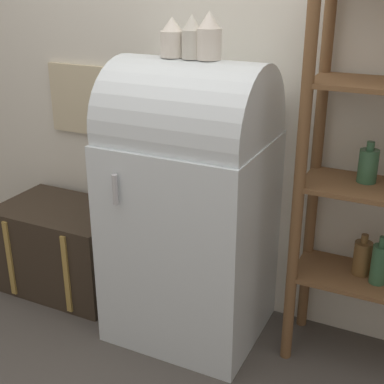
{
  "coord_description": "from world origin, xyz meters",
  "views": [
    {
      "loc": [
        1.02,
        -1.83,
        1.69
      ],
      "look_at": [
        0.01,
        0.24,
        0.75
      ],
      "focal_mm": 50.0,
      "sensor_mm": 36.0,
      "label": 1
    }
  ],
  "objects": [
    {
      "name": "vase_right",
      "position": [
        0.09,
        0.24,
        1.45
      ],
      "size": [
        0.11,
        0.11,
        0.19
      ],
      "color": "silver",
      "rests_on": "refrigerator"
    },
    {
      "name": "suitcase_trunk",
      "position": [
        -0.81,
        0.28,
        0.25
      ],
      "size": [
        0.7,
        0.48,
        0.49
      ],
      "color": "#33281E",
      "rests_on": "ground_plane"
    },
    {
      "name": "refrigerator",
      "position": [
        -0.0,
        0.24,
        0.7
      ],
      "size": [
        0.7,
        0.65,
        1.36
      ],
      "color": "silver",
      "rests_on": "ground_plane"
    },
    {
      "name": "vase_left",
      "position": [
        -0.08,
        0.24,
        1.43
      ],
      "size": [
        0.1,
        0.1,
        0.17
      ],
      "color": "silver",
      "rests_on": "refrigerator"
    },
    {
      "name": "wall_back",
      "position": [
        -0.0,
        0.57,
        1.35
      ],
      "size": [
        7.0,
        0.09,
        2.7
      ],
      "color": "silver",
      "rests_on": "ground_plane"
    },
    {
      "name": "ground_plane",
      "position": [
        0.0,
        0.0,
        0.0
      ],
      "size": [
        12.0,
        12.0,
        0.0
      ],
      "primitive_type": "plane",
      "color": "#4C4742"
    },
    {
      "name": "vase_center",
      "position": [
        0.01,
        0.23,
        1.44
      ],
      "size": [
        0.09,
        0.09,
        0.18
      ],
      "color": "beige",
      "rests_on": "refrigerator"
    }
  ]
}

